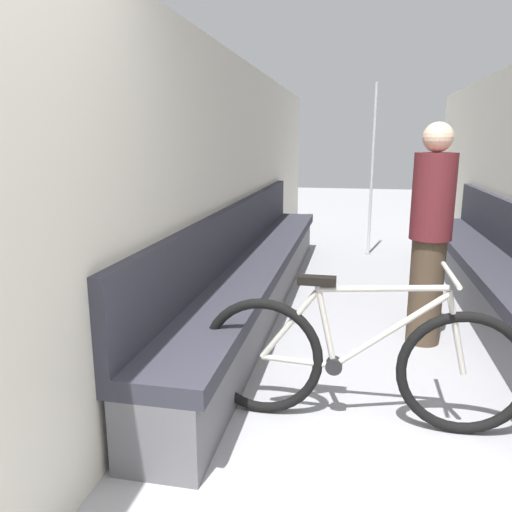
% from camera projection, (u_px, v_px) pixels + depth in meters
% --- Properties ---
extents(wall_left, '(0.10, 9.83, 2.23)m').
position_uv_depth(wall_left, '(230.00, 183.00, 4.54)').
color(wall_left, beige).
rests_on(wall_left, ground).
extents(bench_seat_row_left, '(0.49, 5.15, 0.95)m').
position_uv_depth(bench_seat_row_left, '(258.00, 271.00, 4.63)').
color(bench_seat_row_left, '#5B5B60').
rests_on(bench_seat_row_left, ground).
extents(bench_seat_row_right, '(0.49, 5.15, 0.95)m').
position_uv_depth(bench_seat_row_right, '(499.00, 284.00, 4.23)').
color(bench_seat_row_right, '#5B5B60').
rests_on(bench_seat_row_right, ground).
extents(bicycle, '(1.72, 0.46, 0.87)m').
position_uv_depth(bicycle, '(359.00, 361.00, 2.65)').
color(bicycle, black).
rests_on(bicycle, ground).
extents(grab_pole_near, '(0.08, 0.08, 2.21)m').
position_uv_depth(grab_pole_near, '(372.00, 173.00, 6.48)').
color(grab_pole_near, gray).
rests_on(grab_pole_near, ground).
extents(passenger_standing, '(0.30, 0.30, 1.63)m').
position_uv_depth(passenger_standing, '(430.00, 234.00, 3.62)').
color(passenger_standing, '#473828').
rests_on(passenger_standing, ground).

